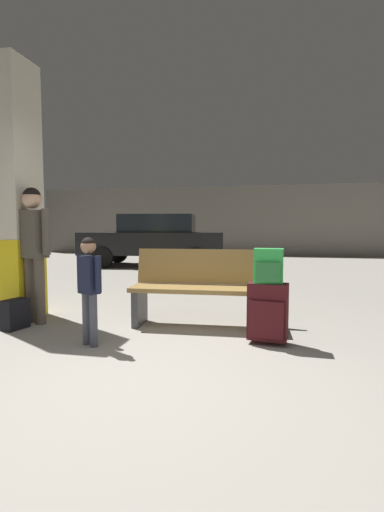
{
  "coord_description": "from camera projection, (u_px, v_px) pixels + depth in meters",
  "views": [
    {
      "loc": [
        0.96,
        -2.52,
        1.16
      ],
      "look_at": [
        0.15,
        1.3,
        0.85
      ],
      "focal_mm": 26.35,
      "sensor_mm": 36.0,
      "label": 1
    }
  ],
  "objects": [
    {
      "name": "backpack_bright",
      "position": [
        268.0,
        266.0,
        3.65
      ],
      "size": [
        0.28,
        0.2,
        0.34
      ],
      "color": "green",
      "rests_on": "suitcase"
    },
    {
      "name": "parked_car_far",
      "position": [
        155.0,
        239.0,
        11.1
      ],
      "size": [
        4.29,
        2.24,
        1.51
      ],
      "color": "black",
      "rests_on": "ground_plane"
    },
    {
      "name": "garage_back_wall",
      "position": [
        247.0,
        221.0,
        15.18
      ],
      "size": [
        18.0,
        0.12,
        2.8
      ],
      "primitive_type": "cube",
      "color": "gray",
      "rests_on": "ground_plane"
    },
    {
      "name": "adult",
      "position": [
        33.0,
        240.0,
        4.44
      ],
      "size": [
        0.53,
        0.28,
        1.61
      ],
      "color": "brown",
      "rests_on": "ground_plane"
    },
    {
      "name": "structural_pillar",
      "position": [
        11.0,
        193.0,
        4.66
      ],
      "size": [
        0.57,
        0.57,
        3.16
      ],
      "color": "yellow",
      "rests_on": "ground_plane"
    },
    {
      "name": "child",
      "position": [
        89.0,
        279.0,
        3.61
      ],
      "size": [
        0.32,
        0.27,
        1.05
      ],
      "color": "#4C5160",
      "rests_on": "ground_plane"
    },
    {
      "name": "suitcase",
      "position": [
        268.0,
        312.0,
        3.69
      ],
      "size": [
        0.41,
        0.28,
        0.6
      ],
      "color": "#471419",
      "rests_on": "ground_plane"
    },
    {
      "name": "ground_plane",
      "position": [
        215.0,
        295.0,
        6.65
      ],
      "size": [
        18.0,
        18.0,
        0.1
      ],
      "primitive_type": "cube",
      "color": "gray"
    },
    {
      "name": "bench",
      "position": [
        201.0,
        288.0,
        4.38
      ],
      "size": [
        1.62,
        0.6,
        0.89
      ],
      "color": "#9E7A42",
      "rests_on": "ground_plane"
    },
    {
      "name": "backpack_dark_floor",
      "position": [
        15.0,
        314.0,
        4.24
      ],
      "size": [
        0.24,
        0.31,
        0.34
      ],
      "color": "black",
      "rests_on": "ground_plane"
    }
  ]
}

